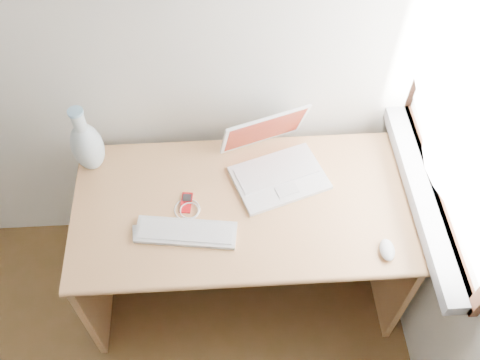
{
  "coord_description": "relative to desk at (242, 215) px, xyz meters",
  "views": [
    {
      "loc": [
        0.91,
        0.15,
        2.5
      ],
      "look_at": [
        0.98,
        1.35,
        0.88
      ],
      "focal_mm": 40.0,
      "sensor_mm": 36.0,
      "label": 1
    }
  ],
  "objects": [
    {
      "name": "window",
      "position": [
        0.72,
        -0.13,
        0.76
      ],
      "size": [
        0.11,
        0.99,
        1.1
      ],
      "color": "white",
      "rests_on": "right_wall"
    },
    {
      "name": "desk",
      "position": [
        0.0,
        0.0,
        0.0
      ],
      "size": [
        1.36,
        0.68,
        0.72
      ],
      "color": "tan",
      "rests_on": "floor"
    },
    {
      "name": "laptop",
      "position": [
        0.16,
        0.08,
        0.26
      ],
      "size": [
        0.43,
        0.41,
        0.25
      ],
      "rotation": [
        0.0,
        0.0,
        0.32
      ],
      "color": "white",
      "rests_on": "desk"
    },
    {
      "name": "external_keyboard",
      "position": [
        -0.23,
        -0.21,
        0.22
      ],
      "size": [
        0.4,
        0.17,
        0.02
      ],
      "rotation": [
        0.0,
        0.0,
        -0.14
      ],
      "color": "silver",
      "rests_on": "desk"
    },
    {
      "name": "mouse",
      "position": [
        0.52,
        -0.33,
        0.22
      ],
      "size": [
        0.06,
        0.1,
        0.03
      ],
      "primitive_type": "ellipsoid",
      "rotation": [
        0.0,
        0.0,
        -0.06
      ],
      "color": "white",
      "rests_on": "desk"
    },
    {
      "name": "ipod",
      "position": [
        -0.23,
        -0.07,
        0.21
      ],
      "size": [
        0.06,
        0.1,
        0.01
      ],
      "rotation": [
        0.0,
        0.0,
        -0.13
      ],
      "color": "#AB0B10",
      "rests_on": "desk"
    },
    {
      "name": "cable_coil",
      "position": [
        -0.22,
        -0.1,
        0.21
      ],
      "size": [
        0.13,
        0.13,
        0.01
      ],
      "primitive_type": "torus",
      "rotation": [
        0.0,
        0.0,
        0.26
      ],
      "color": "silver",
      "rests_on": "desk"
    },
    {
      "name": "remote",
      "position": [
        -0.42,
        -0.19,
        0.21
      ],
      "size": [
        0.03,
        0.07,
        0.01
      ],
      "primitive_type": "cube",
      "rotation": [
        0.0,
        0.0,
        0.08
      ],
      "color": "silver",
      "rests_on": "desk"
    },
    {
      "name": "vase",
      "position": [
        -0.62,
        0.15,
        0.34
      ],
      "size": [
        0.13,
        0.13,
        0.33
      ],
      "color": "silver",
      "rests_on": "desk"
    }
  ]
}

